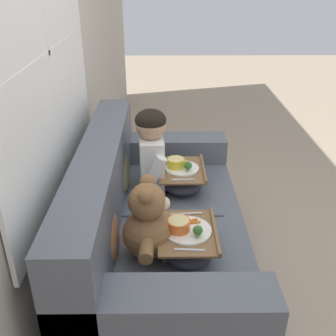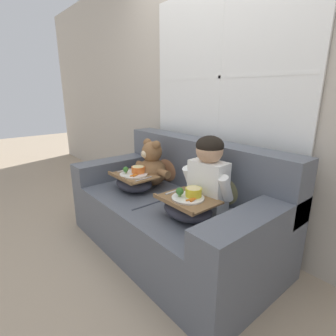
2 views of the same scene
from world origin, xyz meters
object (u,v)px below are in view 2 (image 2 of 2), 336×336
throw_pillow_behind_child (226,182)px  child_figure (209,170)px  teddy_bear (152,166)px  lap_tray_child (188,207)px  couch (175,210)px  lap_tray_teddy (134,181)px  throw_pillow_behind_teddy (170,164)px

throw_pillow_behind_child → child_figure: 0.25m
teddy_bear → lap_tray_child: teddy_bear is taller
child_figure → couch: bearing=-177.3°
lap_tray_child → lap_tray_teddy: bearing=180.0°
lap_tray_child → lap_tray_teddy: size_ratio=1.00×
throw_pillow_behind_child → teddy_bear: size_ratio=0.80×
teddy_bear → lap_tray_teddy: bearing=-90.1°
throw_pillow_behind_child → lap_tray_child: throw_pillow_behind_child is taller
couch → child_figure: bearing=2.7°
lap_tray_child → lap_tray_teddy: lap_tray_child is taller
couch → teddy_bear: couch is taller
child_figure → teddy_bear: (-0.68, -0.00, -0.12)m
lap_tray_teddy → lap_tray_child: bearing=-0.0°
child_figure → teddy_bear: 0.69m
lap_tray_teddy → throw_pillow_behind_child: bearing=30.8°
throw_pillow_behind_child → teddy_bear: bearing=-162.5°
throw_pillow_behind_teddy → lap_tray_teddy: 0.41m
couch → lap_tray_child: bearing=-28.1°
throw_pillow_behind_child → throw_pillow_behind_teddy: throw_pillow_behind_child is taller
teddy_bear → couch: bearing=-1.9°
throw_pillow_behind_child → throw_pillow_behind_teddy: 0.68m
throw_pillow_behind_teddy → child_figure: (0.68, -0.21, 0.13)m
throw_pillow_behind_child → throw_pillow_behind_teddy: size_ratio=1.04×
couch → throw_pillow_behind_child: (0.34, 0.22, 0.30)m
lap_tray_child → teddy_bear: bearing=164.2°
couch → throw_pillow_behind_teddy: (-0.34, 0.22, 0.30)m
teddy_bear → lap_tray_child: size_ratio=1.18×
lap_tray_teddy → throw_pillow_behind_teddy: bearing=90.0°
teddy_bear → throw_pillow_behind_child: bearing=17.5°
couch → teddy_bear: size_ratio=3.92×
throw_pillow_behind_child → child_figure: child_figure is taller
child_figure → lap_tray_teddy: size_ratio=1.42×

